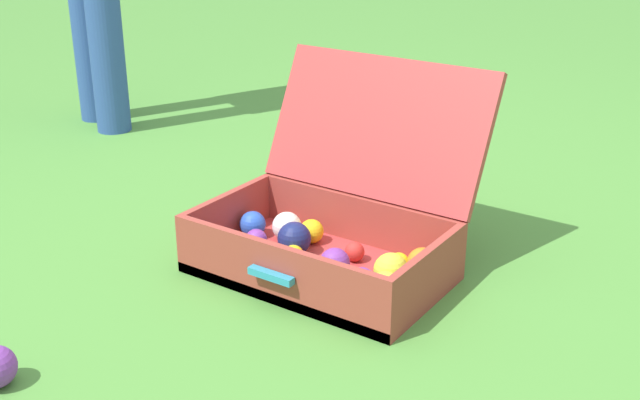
{
  "coord_description": "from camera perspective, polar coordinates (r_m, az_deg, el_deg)",
  "views": [
    {
      "loc": [
        0.96,
        -1.29,
        0.85
      ],
      "look_at": [
        0.04,
        0.06,
        0.19
      ],
      "focal_mm": 44.72,
      "sensor_mm": 36.0,
      "label": 1
    }
  ],
  "objects": [
    {
      "name": "ground_plane",
      "position": [
        1.82,
        -2.21,
        -5.73
      ],
      "size": [
        16.0,
        16.0,
        0.0
      ],
      "primitive_type": "plane",
      "color": "#4C8C38"
    },
    {
      "name": "open_suitcase",
      "position": [
        1.83,
        0.96,
        -2.0
      ],
      "size": [
        0.56,
        0.52,
        0.45
      ],
      "color": "#B23838",
      "rests_on": "ground"
    }
  ]
}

